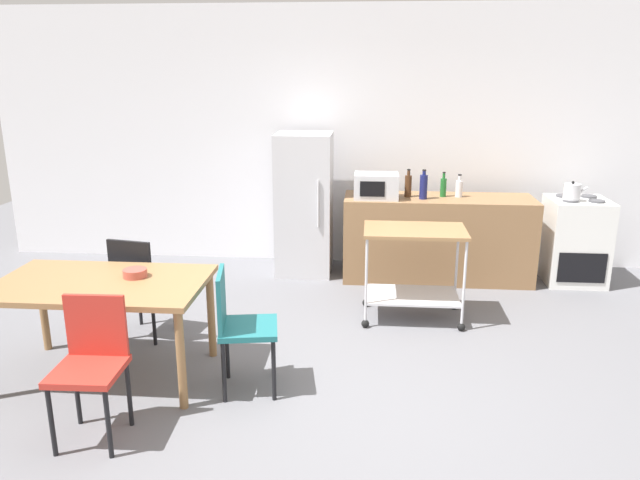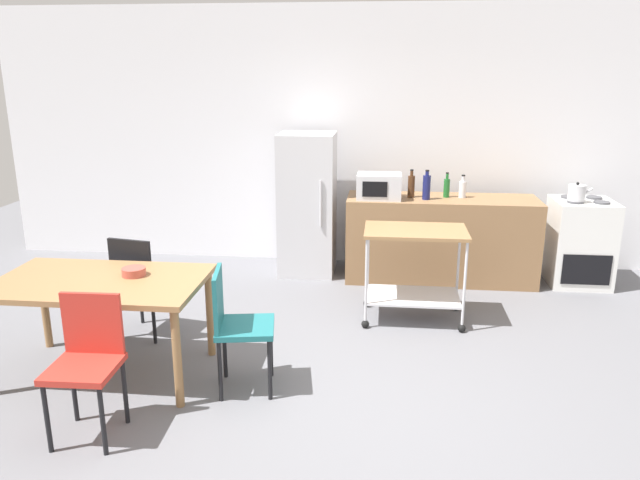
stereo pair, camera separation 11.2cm
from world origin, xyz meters
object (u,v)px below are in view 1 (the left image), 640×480
Objects in this scene: chair_black at (139,280)px; bottle_soy_sauce at (408,185)px; dining_table at (101,292)px; fruit_bowl at (135,273)px; kitchen_cart at (414,259)px; refrigerator at (304,204)px; microwave at (376,186)px; stove_oven at (575,241)px; bottle_sesame_oil at (459,188)px; chair_teal at (239,322)px; kettle at (572,192)px; bottle_wine at (443,187)px; chair_red at (91,359)px; bottle_hot_sauce at (424,186)px.

bottle_soy_sauce is (2.30, 1.76, 0.50)m from chair_black.
dining_table is 0.27m from fruit_bowl.
kitchen_cart is (2.31, 0.61, 0.05)m from chair_black.
microwave is (0.78, -0.19, 0.25)m from refrigerator.
kitchen_cart is (1.12, -1.24, -0.20)m from refrigerator.
stove_oven is 2.00× the size of microwave.
fruit_bowl is at bearing -148.90° from stove_oven.
chair_black is 5.15× the size of fruit_bowl.
refrigerator is at bearing 132.05° from kitchen_cart.
bottle_sesame_oil is at bearing -2.06° from refrigerator.
chair_black is 4.45m from stove_oven.
stove_oven is at bearing 0.50° from bottle_soy_sauce.
chair_teal reaches higher than fruit_bowl.
bottle_soy_sauce reaches higher than kitchen_cart.
bottle_soy_sauce is 3.14m from fruit_bowl.
refrigerator reaches higher than bottle_soy_sauce.
refrigerator is 6.41× the size of bottle_sesame_oil.
microwave reaches higher than chair_teal.
bottle_soy_sauce is 1.71× the size of fruit_bowl.
chair_black is at bearing 88.75° from dining_table.
bottle_sesame_oil reaches higher than kitchen_cart.
bottle_soy_sauce is at bearing -4.96° from refrigerator.
microwave is at bearing -179.60° from kettle.
bottle_soy_sauce is at bearing -174.08° from bottle_wine.
chair_red is 2.89m from kitchen_cart.
chair_teal is 2.66m from refrigerator.
kettle is (3.76, 2.24, 0.22)m from fruit_bowl.
bottle_soy_sauce is (0.34, 0.10, -0.01)m from microwave.
stove_oven reaches higher than dining_table.
chair_black is at bearing 109.83° from fruit_bowl.
stove_oven is 3.11× the size of bottle_soy_sauce.
dining_table is 3.26× the size of microwave.
bottle_sesame_oil is at bearing -44.62° from chair_teal.
bottle_hot_sauce is (2.45, 1.66, 0.52)m from chair_black.
refrigerator is at bearing 176.30° from kettle.
chair_teal is 3.87m from kettle.
dining_table is 1.04m from chair_teal.
kettle reaches higher than dining_table.
kettle is (3.73, 3.08, 0.48)m from chair_red.
kettle is (3.96, 1.68, 0.48)m from chair_black.
kitchen_cart is 1.32m from bottle_wine.
dining_table is 6.26× the size of kettle.
chair_black is (-1.01, 0.78, 0.00)m from chair_teal.
bottle_hot_sauce is 1.51m from kettle.
chair_red is 1.00× the size of chair_black.
stove_oven is at bearing -0.93° from bottle_wine.
bottle_soy_sauce is at bearing 147.22° from bottle_hot_sauce.
bottle_hot_sauce is (0.49, -0.00, 0.00)m from microwave.
bottle_soy_sauce reaches higher than chair_red.
refrigerator is 8.97× the size of fruit_bowl.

